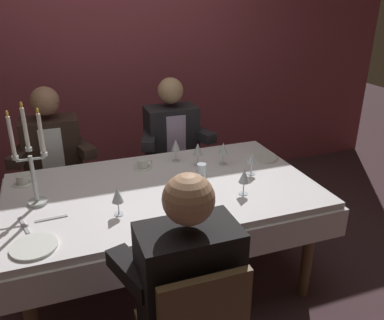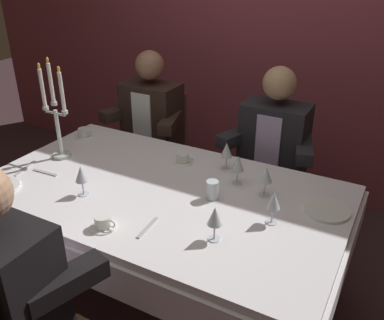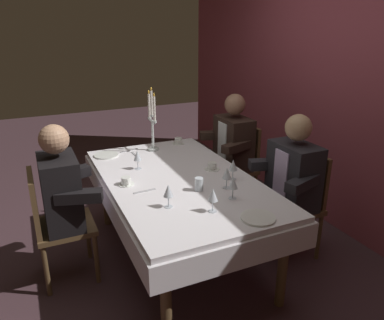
{
  "view_description": "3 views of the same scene",
  "coord_description": "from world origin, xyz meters",
  "px_view_note": "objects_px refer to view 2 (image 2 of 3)",
  "views": [
    {
      "loc": [
        -0.58,
        -2.16,
        1.88
      ],
      "look_at": [
        0.24,
        0.11,
        0.85
      ],
      "focal_mm": 37.29,
      "sensor_mm": 36.0,
      "label": 1
    },
    {
      "loc": [
        1.06,
        -1.59,
        1.86
      ],
      "look_at": [
        0.14,
        0.1,
        0.9
      ],
      "focal_mm": 39.12,
      "sensor_mm": 36.0,
      "label": 2
    },
    {
      "loc": [
        2.54,
        -1.04,
        1.9
      ],
      "look_at": [
        0.13,
        0.06,
        0.92
      ],
      "focal_mm": 35.05,
      "sensor_mm": 36.0,
      "label": 3
    }
  ],
  "objects_px": {
    "coffee_cup_0": "(183,158)",
    "seated_diner_0": "(152,117)",
    "candelabra": "(56,118)",
    "water_tumbler_0": "(212,190)",
    "dining_table": "(161,208)",
    "wine_glass_3": "(238,164)",
    "wine_glass_0": "(227,150)",
    "wine_glass_4": "(215,217)",
    "seated_diner_1": "(3,287)",
    "coffee_cup_1": "(103,223)",
    "wine_glass_1": "(274,201)",
    "wine_glass_5": "(266,175)",
    "seated_diner_2": "(274,142)",
    "dinner_plate_0": "(327,210)",
    "coffee_cup_2": "(84,133)",
    "wine_glass_2": "(81,175)"
  },
  "relations": [
    {
      "from": "coffee_cup_0",
      "to": "seated_diner_0",
      "type": "xyz_separation_m",
      "value": [
        -0.58,
        0.56,
        -0.03
      ]
    },
    {
      "from": "candelabra",
      "to": "water_tumbler_0",
      "type": "xyz_separation_m",
      "value": [
        1.02,
        0.0,
        -0.2
      ]
    },
    {
      "from": "dining_table",
      "to": "wine_glass_3",
      "type": "height_order",
      "value": "wine_glass_3"
    },
    {
      "from": "wine_glass_0",
      "to": "water_tumbler_0",
      "type": "height_order",
      "value": "wine_glass_0"
    },
    {
      "from": "wine_glass_0",
      "to": "wine_glass_3",
      "type": "distance_m",
      "value": 0.17
    },
    {
      "from": "wine_glass_0",
      "to": "water_tumbler_0",
      "type": "bearing_deg",
      "value": -77.62
    },
    {
      "from": "wine_glass_4",
      "to": "seated_diner_1",
      "type": "relative_size",
      "value": 0.13
    },
    {
      "from": "dining_table",
      "to": "coffee_cup_1",
      "type": "distance_m",
      "value": 0.44
    },
    {
      "from": "wine_glass_1",
      "to": "coffee_cup_1",
      "type": "bearing_deg",
      "value": -148.56
    },
    {
      "from": "dining_table",
      "to": "coffee_cup_0",
      "type": "distance_m",
      "value": 0.36
    },
    {
      "from": "candelabra",
      "to": "wine_glass_1",
      "type": "relative_size",
      "value": 3.7
    },
    {
      "from": "wine_glass_5",
      "to": "seated_diner_2",
      "type": "bearing_deg",
      "value": 104.33
    },
    {
      "from": "wine_glass_0",
      "to": "seated_diner_2",
      "type": "bearing_deg",
      "value": 76.72
    },
    {
      "from": "candelabra",
      "to": "wine_glass_1",
      "type": "bearing_deg",
      "value": -2.39
    },
    {
      "from": "seated_diner_1",
      "to": "wine_glass_3",
      "type": "bearing_deg",
      "value": 67.75
    },
    {
      "from": "dinner_plate_0",
      "to": "wine_glass_0",
      "type": "height_order",
      "value": "wine_glass_0"
    },
    {
      "from": "wine_glass_3",
      "to": "seated_diner_1",
      "type": "relative_size",
      "value": 0.13
    },
    {
      "from": "wine_glass_4",
      "to": "coffee_cup_2",
      "type": "height_order",
      "value": "wine_glass_4"
    },
    {
      "from": "wine_glass_0",
      "to": "coffee_cup_0",
      "type": "bearing_deg",
      "value": -169.35
    },
    {
      "from": "seated_diner_1",
      "to": "dinner_plate_0",
      "type": "bearing_deg",
      "value": 48.81
    },
    {
      "from": "dinner_plate_0",
      "to": "wine_glass_4",
      "type": "bearing_deg",
      "value": -129.96
    },
    {
      "from": "coffee_cup_0",
      "to": "coffee_cup_2",
      "type": "bearing_deg",
      "value": 178.79
    },
    {
      "from": "wine_glass_3",
      "to": "water_tumbler_0",
      "type": "xyz_separation_m",
      "value": [
        -0.05,
        -0.2,
        -0.07
      ]
    },
    {
      "from": "dinner_plate_0",
      "to": "wine_glass_1",
      "type": "distance_m",
      "value": 0.32
    },
    {
      "from": "wine_glass_2",
      "to": "coffee_cup_2",
      "type": "xyz_separation_m",
      "value": [
        -0.51,
        0.58,
        -0.09
      ]
    },
    {
      "from": "water_tumbler_0",
      "to": "coffee_cup_1",
      "type": "relative_size",
      "value": 0.75
    },
    {
      "from": "dining_table",
      "to": "seated_diner_0",
      "type": "bearing_deg",
      "value": 125.54
    },
    {
      "from": "coffee_cup_0",
      "to": "water_tumbler_0",
      "type": "bearing_deg",
      "value": -40.47
    },
    {
      "from": "wine_glass_1",
      "to": "seated_diner_1",
      "type": "xyz_separation_m",
      "value": [
        -0.75,
        -0.87,
        -0.12
      ]
    },
    {
      "from": "wine_glass_0",
      "to": "seated_diner_2",
      "type": "relative_size",
      "value": 0.13
    },
    {
      "from": "wine_glass_3",
      "to": "coffee_cup_1",
      "type": "distance_m",
      "value": 0.77
    },
    {
      "from": "dinner_plate_0",
      "to": "seated_diner_1",
      "type": "xyz_separation_m",
      "value": [
        -0.95,
        -1.09,
        -0.01
      ]
    },
    {
      "from": "seated_diner_2",
      "to": "dinner_plate_0",
      "type": "bearing_deg",
      "value": -54.24
    },
    {
      "from": "dinner_plate_0",
      "to": "wine_glass_4",
      "type": "height_order",
      "value": "wine_glass_4"
    },
    {
      "from": "seated_diner_1",
      "to": "coffee_cup_1",
      "type": "bearing_deg",
      "value": 78.74
    },
    {
      "from": "wine_glass_0",
      "to": "wine_glass_2",
      "type": "relative_size",
      "value": 1.0
    },
    {
      "from": "seated_diner_2",
      "to": "seated_diner_0",
      "type": "bearing_deg",
      "value": 180.0
    },
    {
      "from": "wine_glass_2",
      "to": "wine_glass_5",
      "type": "xyz_separation_m",
      "value": [
        0.82,
        0.44,
        0.0
      ]
    },
    {
      "from": "seated_diner_2",
      "to": "dining_table",
      "type": "bearing_deg",
      "value": -110.33
    },
    {
      "from": "wine_glass_3",
      "to": "wine_glass_4",
      "type": "bearing_deg",
      "value": -78.06
    },
    {
      "from": "wine_glass_2",
      "to": "water_tumbler_0",
      "type": "distance_m",
      "value": 0.66
    },
    {
      "from": "coffee_cup_1",
      "to": "coffee_cup_2",
      "type": "bearing_deg",
      "value": 135.94
    },
    {
      "from": "wine_glass_4",
      "to": "wine_glass_5",
      "type": "distance_m",
      "value": 0.46
    },
    {
      "from": "coffee_cup_2",
      "to": "seated_diner_1",
      "type": "distance_m",
      "value": 1.41
    },
    {
      "from": "wine_glass_3",
      "to": "seated_diner_2",
      "type": "bearing_deg",
      "value": 90.17
    },
    {
      "from": "wine_glass_0",
      "to": "coffee_cup_0",
      "type": "distance_m",
      "value": 0.28
    },
    {
      "from": "seated_diner_0",
      "to": "dinner_plate_0",
      "type": "bearing_deg",
      "value": -25.14
    },
    {
      "from": "wine_glass_1",
      "to": "seated_diner_1",
      "type": "height_order",
      "value": "seated_diner_1"
    },
    {
      "from": "wine_glass_3",
      "to": "water_tumbler_0",
      "type": "height_order",
      "value": "wine_glass_3"
    },
    {
      "from": "wine_glass_0",
      "to": "dining_table",
      "type": "bearing_deg",
      "value": -118.9
    }
  ]
}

